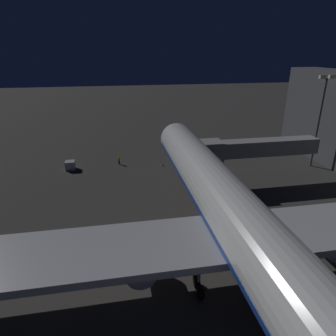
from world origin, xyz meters
name	(u,v)px	position (x,y,z in m)	size (l,w,h in m)	color
ground_plane	(211,231)	(0.00, 0.00, 0.00)	(320.00, 320.00, 0.00)	#383533
airliner_at_gate	(245,231)	(0.00, 8.64, 5.67)	(57.10, 64.99, 20.22)	silver
jet_bridge	(251,148)	(-10.76, -13.30, 5.74)	(19.76, 3.40, 7.28)	#9E9E99
apron_floodlight_mast	(320,115)	(-25.50, -17.59, 9.71)	(2.90, 0.50, 16.58)	#59595E
baggage_container_mid_row	(70,165)	(19.23, -23.94, 0.79)	(1.69, 1.69, 1.59)	#B7BABF
ground_crew_by_belt_loader	(119,160)	(10.34, -24.99, 0.94)	(0.40, 0.40, 1.70)	black
traffic_cone_nose_port	(185,163)	(-2.20, -22.72, 0.28)	(0.36, 0.36, 0.55)	orange
traffic_cone_nose_starboard	(163,164)	(2.20, -22.72, 0.28)	(0.36, 0.36, 0.55)	orange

